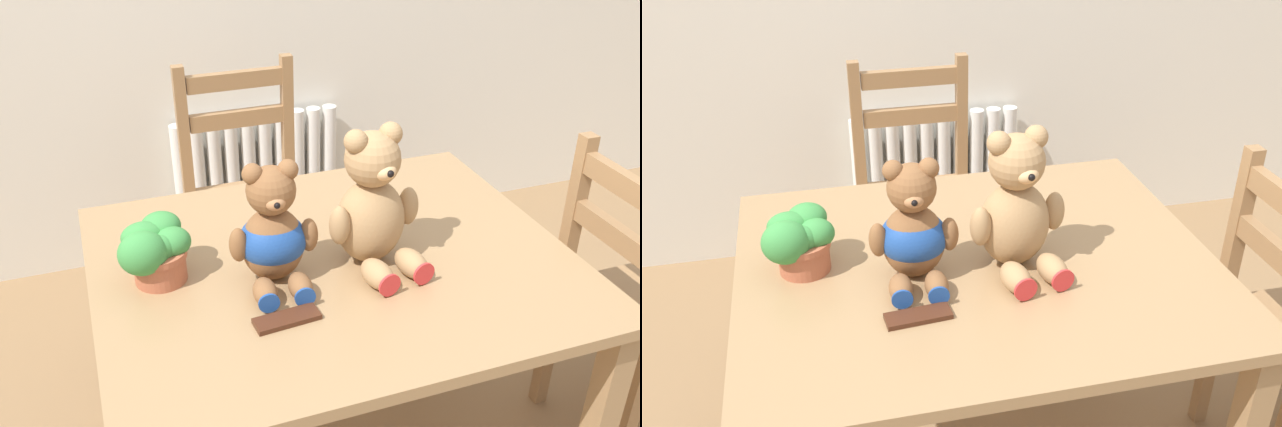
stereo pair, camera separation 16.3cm
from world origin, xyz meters
The scene contains 7 objects.
radiator centered at (0.15, 1.79, 0.27)m, with size 0.72×0.10×0.60m.
dining_table centered at (0.00, 0.47, 0.63)m, with size 1.15×0.94×0.74m.
wooden_chair_behind centered at (0.00, 1.32, 0.48)m, with size 0.42×0.39×0.95m.
teddy_bear_left centered at (-0.16, 0.44, 0.86)m, with size 0.21×0.22×0.30m.
teddy_bear_right centered at (0.09, 0.44, 0.89)m, with size 0.24×0.26×0.35m.
potted_plant centered at (-0.41, 0.52, 0.82)m, with size 0.17×0.16×0.15m.
chocolate_bar centered at (-0.18, 0.28, 0.74)m, with size 0.14×0.05×0.01m, color #472314.
Camera 2 is at (-0.36, -0.94, 1.68)m, focal length 40.00 mm.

